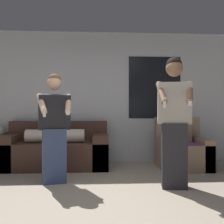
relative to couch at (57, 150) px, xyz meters
The scene contains 6 objects.
ground_plane 2.31m from the couch, 72.15° to the right, with size 14.00×14.00×0.00m, color tan.
wall_back 1.36m from the couch, 35.57° to the left, with size 6.67×0.07×2.70m.
couch is the anchor object (origin of this frame).
armchair 2.34m from the couch, ahead, with size 0.85×0.88×0.93m.
person_left 1.22m from the couch, 83.13° to the right, with size 0.52×0.57×1.59m.
person_right 2.40m from the couch, 39.08° to the right, with size 0.50×0.54×1.78m.
Camera 1 is at (0.05, -2.80, 1.04)m, focal length 42.00 mm.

